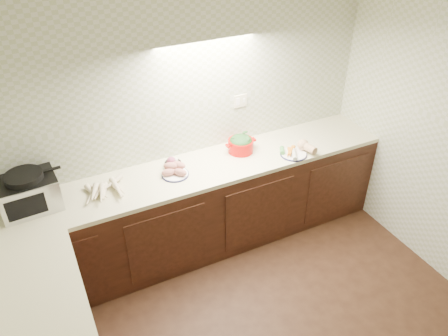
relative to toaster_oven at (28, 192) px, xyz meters
name	(u,v)px	position (x,y,z in m)	size (l,w,h in m)	color
room	(308,195)	(1.40, -1.58, 0.58)	(3.60, 3.60, 2.60)	black
counter	(163,295)	(0.71, -0.90, -0.59)	(3.60, 3.60, 0.90)	black
toaster_oven	(28,192)	(0.00, 0.00, 0.00)	(0.45, 0.36, 0.31)	black
parsnip_pile	(106,191)	(0.56, -0.09, -0.11)	(0.40, 0.41, 0.08)	beige
sweet_potato_plate	(175,171)	(1.16, -0.08, -0.10)	(0.25, 0.24, 0.11)	#181944
onion_bowl	(173,164)	(1.18, 0.04, -0.10)	(0.15, 0.15, 0.11)	black
dutch_oven	(241,144)	(1.86, 0.01, -0.06)	(0.30, 0.24, 0.17)	#C30502
veg_plate	(298,149)	(2.32, -0.25, -0.10)	(0.30, 0.27, 0.12)	#181944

